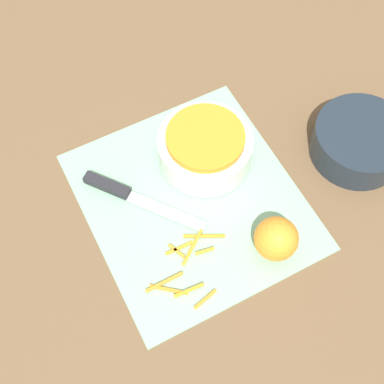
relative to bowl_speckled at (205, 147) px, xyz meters
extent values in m
plane|color=brown|center=(0.07, -0.06, -0.04)|extent=(4.00, 4.00, 0.00)
cube|color=#84B793|center=(0.07, -0.06, -0.04)|extent=(0.40, 0.37, 0.01)
cylinder|color=silver|center=(0.00, 0.00, -0.01)|extent=(0.17, 0.17, 0.06)
cylinder|color=orange|center=(0.00, 0.00, 0.03)|extent=(0.14, 0.14, 0.02)
cylinder|color=#1E2833|center=(0.12, 0.26, -0.01)|extent=(0.17, 0.17, 0.07)
cube|color=#232328|center=(-0.02, -0.19, -0.03)|extent=(0.08, 0.07, 0.02)
cube|color=#B2B2B7|center=(0.07, -0.11, -0.03)|extent=(0.13, 0.11, 0.00)
sphere|color=orange|center=(0.21, 0.02, 0.00)|extent=(0.08, 0.08, 0.08)
cube|color=orange|center=(0.14, -0.08, -0.03)|extent=(0.04, 0.07, 0.00)
cube|color=orange|center=(0.20, -0.17, -0.03)|extent=(0.04, 0.05, 0.00)
cube|color=orange|center=(0.22, -0.15, -0.03)|extent=(0.01, 0.05, 0.00)
cube|color=orange|center=(0.15, -0.11, -0.03)|extent=(0.05, 0.06, 0.00)
cube|color=orange|center=(0.24, -0.13, -0.03)|extent=(0.02, 0.05, 0.00)
cube|color=orange|center=(0.14, -0.13, -0.03)|extent=(0.03, 0.02, 0.00)
cube|color=orange|center=(0.14, -0.13, -0.03)|extent=(0.01, 0.05, 0.00)
cube|color=orange|center=(0.17, -0.09, -0.03)|extent=(0.01, 0.03, 0.00)
cube|color=orange|center=(0.19, -0.18, -0.03)|extent=(0.01, 0.07, 0.00)
camera|label=1|loc=(0.46, -0.27, 0.82)|focal=50.00mm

